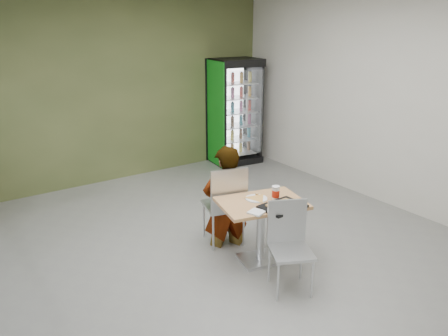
% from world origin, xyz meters
% --- Properties ---
extents(ground, '(7.00, 7.00, 0.00)m').
position_xyz_m(ground, '(0.00, 0.00, 0.00)').
color(ground, slate).
rests_on(ground, ground).
extents(room_envelope, '(6.00, 7.00, 3.20)m').
position_xyz_m(room_envelope, '(0.00, 0.00, 1.60)').
color(room_envelope, silver).
rests_on(room_envelope, ground).
extents(dining_table, '(1.07, 0.86, 0.75)m').
position_xyz_m(dining_table, '(0.32, -0.13, 0.54)').
color(dining_table, tan).
rests_on(dining_table, ground).
extents(chair_far, '(0.57, 0.57, 1.04)m').
position_xyz_m(chair_far, '(0.21, 0.41, 0.61)').
color(chair_far, '#B9BBBE').
rests_on(chair_far, ground).
extents(chair_near, '(0.55, 0.56, 0.93)m').
position_xyz_m(chair_near, '(0.25, -0.66, 0.55)').
color(chair_near, '#B9BBBE').
rests_on(chair_near, ground).
extents(seated_woman, '(0.66, 0.51, 1.57)m').
position_xyz_m(seated_woman, '(0.24, 0.46, 0.49)').
color(seated_woman, black).
rests_on(seated_woman, ground).
extents(pizza_plate, '(0.34, 0.35, 0.03)m').
position_xyz_m(pizza_plate, '(0.32, -0.03, 0.77)').
color(pizza_plate, silver).
rests_on(pizza_plate, dining_table).
extents(soda_cup, '(0.09, 0.09, 0.16)m').
position_xyz_m(soda_cup, '(0.49, -0.16, 0.83)').
color(soda_cup, silver).
rests_on(soda_cup, dining_table).
extents(napkin_stack, '(0.19, 0.19, 0.02)m').
position_xyz_m(napkin_stack, '(0.08, -0.34, 0.76)').
color(napkin_stack, silver).
rests_on(napkin_stack, dining_table).
extents(cafeteria_tray, '(0.49, 0.37, 0.03)m').
position_xyz_m(cafeteria_tray, '(0.40, -0.39, 0.76)').
color(cafeteria_tray, black).
rests_on(cafeteria_tray, dining_table).
extents(beverage_fridge, '(0.99, 0.80, 2.00)m').
position_xyz_m(beverage_fridge, '(2.32, 3.13, 1.00)').
color(beverage_fridge, black).
rests_on(beverage_fridge, ground).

